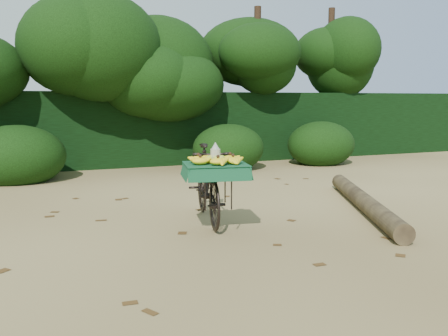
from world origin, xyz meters
name	(u,v)px	position (x,y,z in m)	size (l,w,h in m)	color
ground	(246,218)	(0.00, 0.00, 0.00)	(80.00, 80.00, 0.00)	tan
vendor_bicycle	(208,183)	(-0.54, 0.01, 0.53)	(0.92, 1.84, 1.03)	black
fallen_log	(364,201)	(1.82, -0.19, 0.13)	(0.25, 0.25, 3.49)	brown
hedge_backdrop	(145,128)	(0.00, 6.30, 0.90)	(26.00, 1.80, 1.80)	black
tree_row	(124,83)	(-0.65, 5.50, 2.00)	(14.50, 2.00, 4.00)	black
bush_clumps	(187,152)	(0.50, 4.30, 0.45)	(8.80, 1.70, 0.90)	black
leaf_litter	(228,208)	(0.00, 0.65, 0.01)	(7.00, 7.30, 0.01)	#472E13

